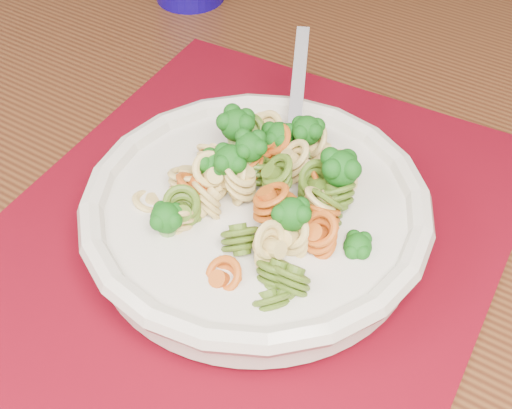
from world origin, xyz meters
TOP-DOWN VIEW (x-y plane):
  - dining_table at (0.51, 0.45)m, footprint 1.68×1.35m
  - placemat at (0.50, 0.32)m, footprint 0.60×0.54m
  - pasta_bowl at (0.52, 0.32)m, footprint 0.27×0.27m
  - pasta_broccoli_heap at (0.52, 0.32)m, footprint 0.23×0.23m
  - fork at (0.57, 0.33)m, footprint 0.15×0.15m

SIDE VIEW (x-z plane):
  - dining_table at x=0.51m, z-range 0.28..1.05m
  - placemat at x=0.50m, z-range 0.77..0.77m
  - pasta_bowl at x=0.52m, z-range 0.78..0.82m
  - fork at x=0.57m, z-range 0.78..0.85m
  - pasta_broccoli_heap at x=0.52m, z-range 0.78..0.85m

